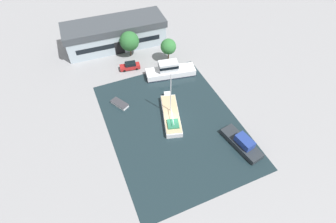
{
  "coord_description": "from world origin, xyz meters",
  "views": [
    {
      "loc": [
        -13.84,
        -29.79,
        39.87
      ],
      "look_at": [
        0.0,
        2.48,
        1.0
      ],
      "focal_mm": 28.0,
      "sensor_mm": 36.0,
      "label": 1
    }
  ],
  "objects_px": {
    "cabin_boat": "(242,143)",
    "quay_tree_near_building": "(168,47)",
    "parked_car": "(130,66)",
    "motor_cruiser": "(170,71)",
    "quay_tree_by_water": "(129,41)",
    "warehouse_building": "(115,34)",
    "sailboat_moored": "(171,114)",
    "small_dinghy": "(120,104)"
  },
  "relations": [
    {
      "from": "quay_tree_near_building",
      "to": "motor_cruiser",
      "type": "xyz_separation_m",
      "value": [
        -1.81,
        -5.11,
        -2.82
      ]
    },
    {
      "from": "quay_tree_near_building",
      "to": "parked_car",
      "type": "relative_size",
      "value": 1.22
    },
    {
      "from": "sailboat_moored",
      "to": "motor_cruiser",
      "type": "distance_m",
      "value": 12.97
    },
    {
      "from": "quay_tree_by_water",
      "to": "parked_car",
      "type": "height_order",
      "value": "quay_tree_by_water"
    },
    {
      "from": "motor_cruiser",
      "to": "small_dinghy",
      "type": "relative_size",
      "value": 2.82
    },
    {
      "from": "quay_tree_near_building",
      "to": "quay_tree_by_water",
      "type": "distance_m",
      "value": 9.79
    },
    {
      "from": "sailboat_moored",
      "to": "small_dinghy",
      "type": "height_order",
      "value": "sailboat_moored"
    },
    {
      "from": "quay_tree_by_water",
      "to": "motor_cruiser",
      "type": "xyz_separation_m",
      "value": [
        5.98,
        -11.05,
        -2.77
      ]
    },
    {
      "from": "parked_car",
      "to": "motor_cruiser",
      "type": "height_order",
      "value": "motor_cruiser"
    },
    {
      "from": "warehouse_building",
      "to": "sailboat_moored",
      "type": "xyz_separation_m",
      "value": [
        3.05,
        -28.92,
        -2.71
      ]
    },
    {
      "from": "motor_cruiser",
      "to": "quay_tree_by_water",
      "type": "bearing_deg",
      "value": 38.89
    },
    {
      "from": "warehouse_building",
      "to": "quay_tree_near_building",
      "type": "height_order",
      "value": "warehouse_building"
    },
    {
      "from": "warehouse_building",
      "to": "quay_tree_near_building",
      "type": "xyz_separation_m",
      "value": [
        9.83,
        -11.84,
        0.8
      ]
    },
    {
      "from": "parked_car",
      "to": "motor_cruiser",
      "type": "xyz_separation_m",
      "value": [
        7.82,
        -5.86,
        0.47
      ]
    },
    {
      "from": "quay_tree_near_building",
      "to": "small_dinghy",
      "type": "height_order",
      "value": "quay_tree_near_building"
    },
    {
      "from": "quay_tree_near_building",
      "to": "small_dinghy",
      "type": "distance_m",
      "value": 18.64
    },
    {
      "from": "warehouse_building",
      "to": "quay_tree_by_water",
      "type": "xyz_separation_m",
      "value": [
        2.04,
        -5.9,
        0.75
      ]
    },
    {
      "from": "quay_tree_near_building",
      "to": "parked_car",
      "type": "xyz_separation_m",
      "value": [
        -9.63,
        0.75,
        -3.29
      ]
    },
    {
      "from": "sailboat_moored",
      "to": "quay_tree_near_building",
      "type": "bearing_deg",
      "value": 84.4
    },
    {
      "from": "quay_tree_by_water",
      "to": "sailboat_moored",
      "type": "distance_m",
      "value": 23.29
    },
    {
      "from": "parked_car",
      "to": "cabin_boat",
      "type": "xyz_separation_m",
      "value": [
        11.9,
        -29.38,
        -0.04
      ]
    },
    {
      "from": "motor_cruiser",
      "to": "cabin_boat",
      "type": "relative_size",
      "value": 1.34
    },
    {
      "from": "quay_tree_by_water",
      "to": "small_dinghy",
      "type": "relative_size",
      "value": 1.54
    },
    {
      "from": "sailboat_moored",
      "to": "parked_car",
      "type": "bearing_deg",
      "value": 115.15
    },
    {
      "from": "parked_car",
      "to": "cabin_boat",
      "type": "height_order",
      "value": "cabin_boat"
    },
    {
      "from": "small_dinghy",
      "to": "motor_cruiser",
      "type": "bearing_deg",
      "value": -9.92
    },
    {
      "from": "sailboat_moored",
      "to": "cabin_boat",
      "type": "distance_m",
      "value": 14.68
    },
    {
      "from": "small_dinghy",
      "to": "cabin_boat",
      "type": "distance_m",
      "value": 25.72
    },
    {
      "from": "cabin_boat",
      "to": "parked_car",
      "type": "bearing_deg",
      "value": 102.07
    },
    {
      "from": "sailboat_moored",
      "to": "quay_tree_by_water",
      "type": "bearing_deg",
      "value": 108.57
    },
    {
      "from": "quay_tree_by_water",
      "to": "sailboat_moored",
      "type": "relative_size",
      "value": 0.55
    },
    {
      "from": "quay_tree_by_water",
      "to": "small_dinghy",
      "type": "xyz_separation_m",
      "value": [
        -7.55,
        -15.82,
        -3.76
      ]
    },
    {
      "from": "warehouse_building",
      "to": "quay_tree_by_water",
      "type": "distance_m",
      "value": 6.29
    },
    {
      "from": "quay_tree_near_building",
      "to": "cabin_boat",
      "type": "relative_size",
      "value": 0.68
    },
    {
      "from": "warehouse_building",
      "to": "quay_tree_by_water",
      "type": "relative_size",
      "value": 4.0
    },
    {
      "from": "warehouse_building",
      "to": "cabin_boat",
      "type": "distance_m",
      "value": 42.32
    },
    {
      "from": "quay_tree_near_building",
      "to": "sailboat_moored",
      "type": "distance_m",
      "value": 18.7
    },
    {
      "from": "warehouse_building",
      "to": "parked_car",
      "type": "relative_size",
      "value": 5.26
    },
    {
      "from": "motor_cruiser",
      "to": "cabin_boat",
      "type": "xyz_separation_m",
      "value": [
        4.08,
        -23.52,
        -0.51
      ]
    },
    {
      "from": "quay_tree_by_water",
      "to": "sailboat_moored",
      "type": "height_order",
      "value": "sailboat_moored"
    },
    {
      "from": "quay_tree_near_building",
      "to": "quay_tree_by_water",
      "type": "height_order",
      "value": "quay_tree_by_water"
    },
    {
      "from": "cabin_boat",
      "to": "quay_tree_near_building",
      "type": "bearing_deg",
      "value": 84.55
    }
  ]
}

